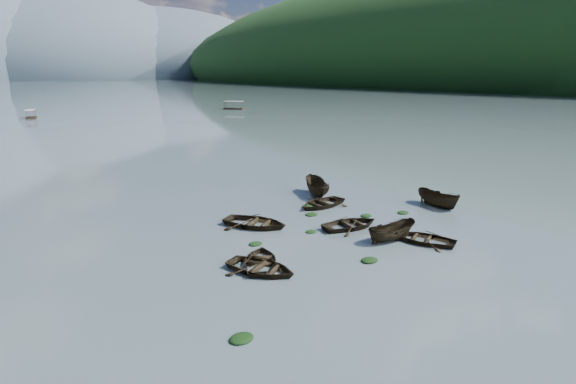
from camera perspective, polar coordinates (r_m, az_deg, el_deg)
ground_plane at (r=27.89m, az=14.90°, el=-9.15°), size 2400.00×2400.00×0.00m
right_hill_far at (r=535.03m, az=28.37°, el=12.05°), size 520.00×1200.00×190.00m
haze_mtn_c at (r=929.62m, az=-26.95°, el=12.72°), size 520.00×520.00×260.00m
haze_mtn_d at (r=976.87m, az=-16.26°, el=13.75°), size 520.00×520.00×220.00m
rowboat_0 at (r=26.38m, az=-3.44°, el=-10.09°), size 4.64×5.25×0.90m
rowboat_1 at (r=27.32m, az=-3.46°, el=-9.16°), size 4.75×5.01×0.84m
rowboat_2 at (r=31.77m, az=12.95°, el=-5.99°), size 4.07×1.95×1.51m
rowboat_3 at (r=32.07m, az=16.84°, el=-6.07°), size 4.39×5.02×0.86m
rowboat_4 at (r=33.73m, az=7.96°, el=-4.50°), size 4.95×3.90×0.93m
rowboat_5 at (r=40.69m, az=18.47°, el=-1.74°), size 1.84×4.31×1.63m
rowboat_6 at (r=33.73m, az=-4.18°, el=-4.39°), size 5.61×6.09×1.03m
rowboat_7 at (r=38.72m, az=4.30°, el=-1.82°), size 4.95×3.78×0.96m
rowboat_8 at (r=42.11m, az=3.63°, el=-0.42°), size 3.55×4.99×1.81m
weed_clump_0 at (r=20.48m, az=-5.92°, el=-18.14°), size 1.11×0.90×0.24m
weed_clump_1 at (r=32.52m, az=2.95°, el=-5.12°), size 0.86×0.69×0.19m
weed_clump_2 at (r=28.16m, az=10.30°, el=-8.63°), size 1.12×0.89×0.24m
weed_clump_3 at (r=36.50m, az=9.87°, el=-3.06°), size 0.96×0.81×0.21m
weed_clump_4 at (r=37.93m, az=14.39°, el=-2.62°), size 1.05×0.83×0.22m
weed_clump_5 at (r=30.32m, az=-4.15°, el=-6.66°), size 0.97×0.78×0.21m
weed_clump_6 at (r=36.32m, az=2.99°, el=-2.94°), size 1.08×0.90×0.23m
weed_clump_7 at (r=38.44m, az=2.63°, el=-1.92°), size 1.24×0.99×0.27m
pontoon_centre at (r=130.67m, az=-29.81°, el=8.13°), size 3.32×5.62×2.02m
pontoon_right at (r=142.89m, az=-6.90°, el=10.40°), size 6.05×6.34×2.37m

